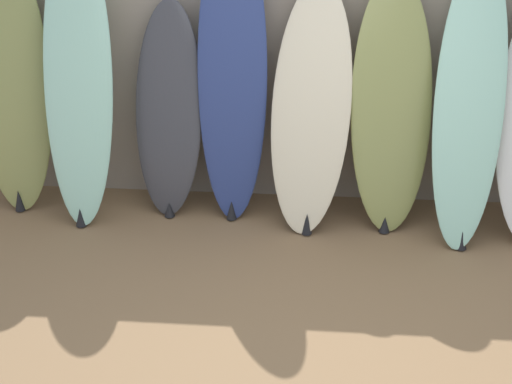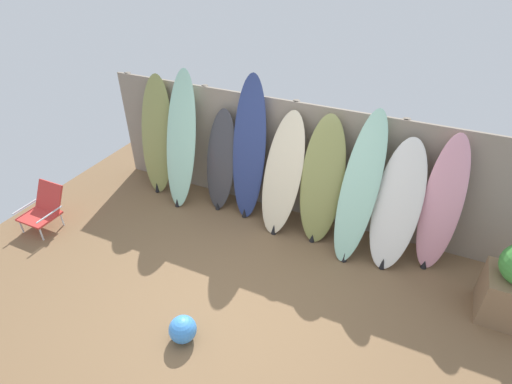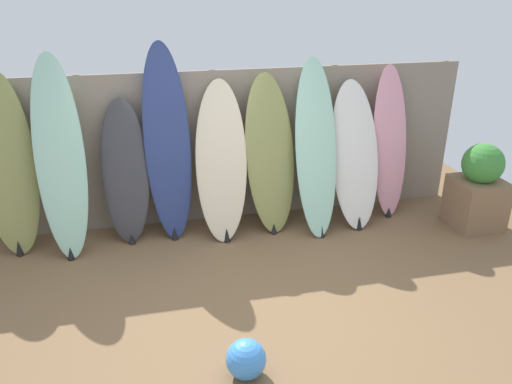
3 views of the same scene
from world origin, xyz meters
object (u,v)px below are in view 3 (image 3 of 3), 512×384
(surfboard_cream_4, at_px, (221,163))
(surfboard_pink_8, at_px, (390,144))
(surfboard_seafoam_6, at_px, (316,149))
(surfboard_navy_3, at_px, (167,145))
(surfboard_seafoam_1, at_px, (60,159))
(surfboard_charcoal_2, at_px, (125,173))
(surfboard_olive_5, at_px, (270,155))
(surfboard_white_7, at_px, (355,156))
(beach_ball, at_px, (246,359))
(planter_box, at_px, (478,188))
(surfboard_olive_0, at_px, (7,167))

(surfboard_cream_4, distance_m, surfboard_pink_8, 2.07)
(surfboard_seafoam_6, bearing_deg, surfboard_navy_3, 174.44)
(surfboard_seafoam_1, height_order, surfboard_cream_4, surfboard_seafoam_1)
(surfboard_charcoal_2, distance_m, surfboard_navy_3, 0.55)
(surfboard_olive_5, relative_size, surfboard_white_7, 1.07)
(beach_ball, bearing_deg, surfboard_cream_4, 85.02)
(surfboard_navy_3, distance_m, surfboard_olive_5, 1.15)
(surfboard_navy_3, bearing_deg, surfboard_seafoam_1, -174.68)
(surfboard_seafoam_1, height_order, surfboard_olive_5, surfboard_seafoam_1)
(surfboard_seafoam_6, height_order, surfboard_pink_8, surfboard_seafoam_6)
(surfboard_navy_3, height_order, planter_box, surfboard_navy_3)
(surfboard_olive_0, distance_m, surfboard_white_7, 3.79)
(surfboard_white_7, xyz_separation_m, planter_box, (1.38, -0.45, -0.35))
(beach_ball, bearing_deg, surfboard_seafoam_1, 122.32)
(surfboard_navy_3, relative_size, planter_box, 2.11)
(surfboard_seafoam_6, relative_size, beach_ball, 6.39)
(surfboard_olive_5, distance_m, planter_box, 2.47)
(surfboard_olive_5, bearing_deg, surfboard_navy_3, 175.98)
(surfboard_navy_3, xyz_separation_m, surfboard_pink_8, (2.64, -0.01, -0.16))
(surfboard_seafoam_6, relative_size, surfboard_white_7, 1.16)
(surfboard_seafoam_6, bearing_deg, surfboard_seafoam_1, 178.79)
(planter_box, bearing_deg, surfboard_navy_3, 170.36)
(planter_box, relative_size, beach_ball, 3.35)
(surfboard_cream_4, height_order, surfboard_pink_8, surfboard_pink_8)
(surfboard_navy_3, height_order, surfboard_olive_5, surfboard_navy_3)
(surfboard_pink_8, distance_m, beach_ball, 3.39)
(surfboard_seafoam_1, bearing_deg, surfboard_charcoal_2, 8.64)
(surfboard_cream_4, relative_size, surfboard_seafoam_6, 0.90)
(surfboard_seafoam_1, relative_size, beach_ball, 6.85)
(surfboard_white_7, bearing_deg, surfboard_seafoam_6, -177.98)
(surfboard_seafoam_1, height_order, surfboard_charcoal_2, surfboard_seafoam_1)
(surfboard_cream_4, bearing_deg, beach_ball, -94.98)
(surfboard_seafoam_6, distance_m, surfboard_white_7, 0.51)
(surfboard_seafoam_6, bearing_deg, surfboard_white_7, 2.02)
(surfboard_navy_3, xyz_separation_m, surfboard_seafoam_6, (1.65, -0.16, -0.10))
(surfboard_charcoal_2, height_order, surfboard_white_7, surfboard_white_7)
(surfboard_seafoam_1, xyz_separation_m, surfboard_charcoal_2, (0.63, 0.09, -0.24))
(surfboard_seafoam_6, xyz_separation_m, planter_box, (1.87, -0.44, -0.48))
(surfboard_pink_8, height_order, beach_ball, surfboard_pink_8)
(surfboard_cream_4, bearing_deg, surfboard_seafoam_1, 179.89)
(surfboard_olive_5, relative_size, surfboard_seafoam_6, 0.92)
(surfboard_olive_0, bearing_deg, surfboard_pink_8, -0.36)
(beach_ball, bearing_deg, surfboard_olive_5, 71.90)
(surfboard_cream_4, distance_m, surfboard_white_7, 1.57)
(surfboard_cream_4, distance_m, surfboard_seafoam_6, 1.09)
(surfboard_olive_0, xyz_separation_m, surfboard_navy_3, (1.64, -0.02, 0.12))
(surfboard_olive_0, distance_m, surfboard_olive_5, 2.78)
(surfboard_navy_3, relative_size, surfboard_pink_8, 1.18)
(surfboard_olive_5, height_order, surfboard_white_7, surfboard_olive_5)
(surfboard_navy_3, height_order, surfboard_pink_8, surfboard_navy_3)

